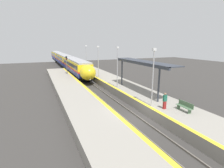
{
  "coord_description": "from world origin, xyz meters",
  "views": [
    {
      "loc": [
        -8.05,
        -13.57,
        7.21
      ],
      "look_at": [
        0.6,
        6.48,
        2.11
      ],
      "focal_mm": 28.0,
      "sensor_mm": 36.0,
      "label": 1
    }
  ],
  "objects": [
    {
      "name": "train",
      "position": [
        0.0,
        43.37,
        2.15
      ],
      "size": [
        2.87,
        58.75,
        3.76
      ],
      "color": "black",
      "rests_on": "ground_plane"
    },
    {
      "name": "person_waiting",
      "position": [
        2.9,
        -0.97,
        1.85
      ],
      "size": [
        0.36,
        0.22,
        1.61
      ],
      "color": "maroon",
      "rests_on": "platform_right"
    },
    {
      "name": "platform_left",
      "position": [
        -3.83,
        0.0,
        0.51
      ],
      "size": [
        4.24,
        64.0,
        1.03
      ],
      "color": "gray",
      "rests_on": "ground_plane"
    },
    {
      "name": "platform_bench",
      "position": [
        4.28,
        -2.15,
        1.5
      ],
      "size": [
        0.44,
        1.78,
        0.89
      ],
      "color": "#4C6B4C",
      "rests_on": "platform_right"
    },
    {
      "name": "railway_signal",
      "position": [
        -2.44,
        22.81,
        2.83
      ],
      "size": [
        0.28,
        0.28,
        4.66
      ],
      "color": "#59595E",
      "rests_on": "ground_plane"
    },
    {
      "name": "lamppost_farthest",
      "position": [
        2.27,
        24.89,
        4.29
      ],
      "size": [
        0.36,
        0.2,
        5.75
      ],
      "color": "#9E9EA3",
      "rests_on": "platform_right"
    },
    {
      "name": "rail_right",
      "position": [
        0.72,
        0.0,
        0.07
      ],
      "size": [
        0.08,
        90.0,
        0.15
      ],
      "primitive_type": "cube",
      "color": "slate",
      "rests_on": "ground_plane"
    },
    {
      "name": "ground_plane",
      "position": [
        0.0,
        0.0,
        0.0
      ],
      "size": [
        120.0,
        120.0,
        0.0
      ],
      "primitive_type": "plane",
      "color": "#383533"
    },
    {
      "name": "lamppost_near",
      "position": [
        2.27,
        0.25,
        4.29
      ],
      "size": [
        0.36,
        0.2,
        5.75
      ],
      "color": "#9E9EA3",
      "rests_on": "platform_right"
    },
    {
      "name": "lamppost_mid",
      "position": [
        2.27,
        8.46,
        4.29
      ],
      "size": [
        0.36,
        0.2,
        5.75
      ],
      "color": "#9E9EA3",
      "rests_on": "platform_right"
    },
    {
      "name": "lamppost_far",
      "position": [
        2.27,
        16.68,
        4.29
      ],
      "size": [
        0.36,
        0.2,
        5.75
      ],
      "color": "#9E9EA3",
      "rests_on": "platform_right"
    },
    {
      "name": "platform_right",
      "position": [
        3.94,
        0.0,
        0.51
      ],
      "size": [
        4.47,
        64.0,
        1.03
      ],
      "color": "gray",
      "rests_on": "ground_plane"
    },
    {
      "name": "rail_left",
      "position": [
        -0.72,
        0.0,
        0.07
      ],
      "size": [
        0.08,
        90.0,
        0.15
      ],
      "primitive_type": "cube",
      "color": "slate",
      "rests_on": "ground_plane"
    },
    {
      "name": "station_canopy",
      "position": [
        4.25,
        5.42,
        4.73
      ],
      "size": [
        2.02,
        11.76,
        3.97
      ],
      "color": "#333842",
      "rests_on": "platform_right"
    }
  ]
}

